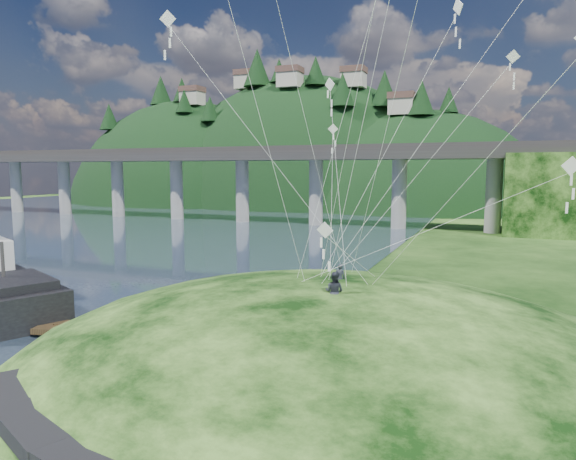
% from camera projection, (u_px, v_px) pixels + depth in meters
% --- Properties ---
extents(ground, '(320.00, 320.00, 0.00)m').
position_uv_depth(ground, '(172.00, 374.00, 26.34)').
color(ground, black).
rests_on(ground, ground).
extents(grass_hill, '(36.00, 32.00, 13.00)m').
position_uv_depth(grass_hill, '(332.00, 413.00, 25.34)').
color(grass_hill, black).
rests_on(grass_hill, ground).
extents(bridge, '(160.00, 11.00, 15.00)m').
position_uv_depth(bridge, '(268.00, 173.00, 99.54)').
color(bridge, '#2D2B2B').
rests_on(bridge, ground).
extents(far_ridge, '(153.00, 70.00, 94.50)m').
position_uv_depth(far_ridge, '(288.00, 229.00, 155.89)').
color(far_ridge, black).
rests_on(far_ridge, ground).
extents(wooden_dock, '(14.14, 5.22, 1.00)m').
position_uv_depth(wooden_dock, '(144.00, 332.00, 31.74)').
color(wooden_dock, '#3E2C19').
rests_on(wooden_dock, ground).
extents(kite_flyers, '(1.39, 3.52, 1.85)m').
position_uv_depth(kite_flyers, '(336.00, 270.00, 23.63)').
color(kite_flyers, '#292B36').
rests_on(kite_flyers, ground).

